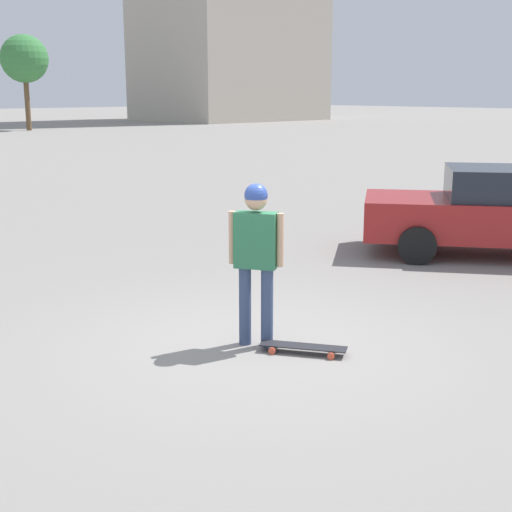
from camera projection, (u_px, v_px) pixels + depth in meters
The scene contains 5 objects.
ground_plane at pixel (256, 345), 7.86m from camera, with size 220.00×220.00×0.00m, color gray.
person at pixel (256, 247), 7.61m from camera, with size 0.53×0.41×1.79m.
skateboard at pixel (303, 347), 7.58m from camera, with size 0.88×0.66×0.09m.
car_parked_near at pixel (503, 211), 11.98m from camera, with size 4.71×4.14×1.49m.
tree_distant at pixel (24, 59), 50.24m from camera, with size 3.35×3.35×6.67m.
Camera 1 is at (5.40, -5.11, 2.72)m, focal length 50.00 mm.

